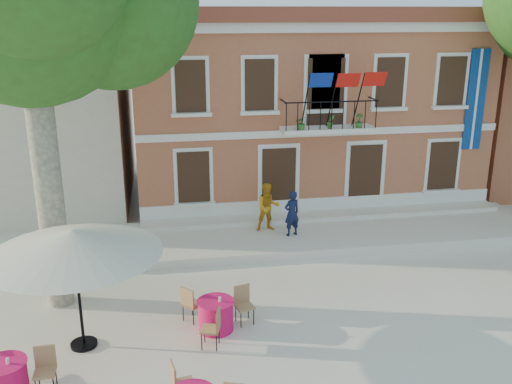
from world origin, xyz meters
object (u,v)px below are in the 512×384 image
at_px(pedestrian_orange, 268,207).
at_px(cafe_table_3, 216,314).
at_px(patio_umbrella, 73,242).
at_px(pedestrian_navy, 292,213).
at_px(cafe_table_0, 5,378).

distance_m(pedestrian_orange, cafe_table_3, 6.00).
distance_m(patio_umbrella, pedestrian_navy, 8.08).
xyz_separation_m(patio_umbrella, cafe_table_3, (3.08, 0.19, -2.14)).
relative_size(patio_umbrella, pedestrian_orange, 2.35).
distance_m(pedestrian_navy, pedestrian_orange, 0.90).
bearing_deg(cafe_table_0, pedestrian_navy, 42.35).
height_order(pedestrian_orange, cafe_table_3, pedestrian_orange).
xyz_separation_m(patio_umbrella, cafe_table_0, (-1.29, -1.61, -2.14)).
height_order(cafe_table_0, cafe_table_3, same).
height_order(pedestrian_navy, cafe_table_0, pedestrian_navy).
xyz_separation_m(patio_umbrella, pedestrian_navy, (6.07, 5.11, -1.51)).
bearing_deg(cafe_table_0, cafe_table_3, 22.37).
xyz_separation_m(pedestrian_navy, cafe_table_3, (-2.99, -4.91, -0.63)).
xyz_separation_m(patio_umbrella, pedestrian_orange, (5.39, 5.69, -1.45)).
bearing_deg(cafe_table_3, patio_umbrella, -176.43).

